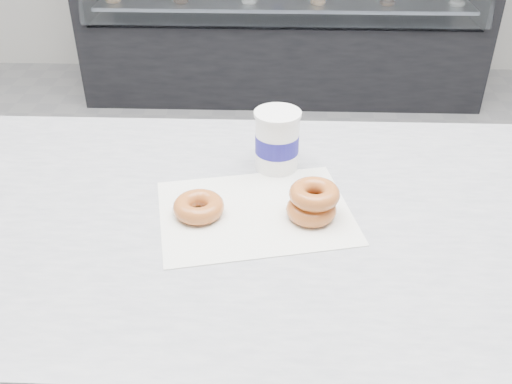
% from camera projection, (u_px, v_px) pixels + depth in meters
% --- Properties ---
extents(ground, '(5.00, 5.00, 0.00)m').
position_uv_depth(ground, '(281.00, 323.00, 2.02)').
color(ground, gray).
rests_on(ground, ground).
extents(counter, '(3.06, 0.76, 0.90)m').
position_uv_depth(counter, '(286.00, 378.00, 1.27)').
color(counter, '#333335').
rests_on(counter, ground).
extents(display_case, '(2.40, 0.74, 1.25)m').
position_uv_depth(display_case, '(283.00, 13.00, 3.52)').
color(display_case, black).
rests_on(display_case, ground).
extents(wax_paper, '(0.39, 0.33, 0.00)m').
position_uv_depth(wax_paper, '(255.00, 212.00, 1.03)').
color(wax_paper, silver).
rests_on(wax_paper, counter).
extents(donut_single, '(0.11, 0.11, 0.03)m').
position_uv_depth(donut_single, '(199.00, 207.00, 1.01)').
color(donut_single, '#B36C31').
rests_on(donut_single, wax_paper).
extents(donut_stack, '(0.10, 0.10, 0.06)m').
position_uv_depth(donut_stack, '(313.00, 202.00, 1.00)').
color(donut_stack, '#B36C31').
rests_on(donut_stack, wax_paper).
extents(coffee_cup, '(0.10, 0.10, 0.12)m').
position_uv_depth(coffee_cup, '(277.00, 140.00, 1.13)').
color(coffee_cup, white).
rests_on(coffee_cup, counter).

